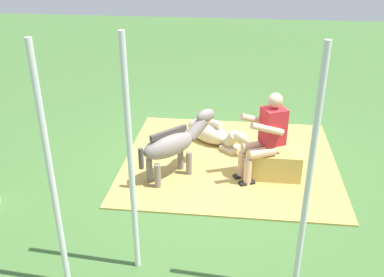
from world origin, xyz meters
TOP-DOWN VIEW (x-y plane):
  - ground_plane at (0.00, 0.00)m, footprint 24.00×24.00m
  - hay_patch at (-0.27, -0.23)m, footprint 3.24×2.97m
  - hay_bale at (-0.90, 0.19)m, footprint 0.77×0.40m
  - person_seated at (-0.75, 0.24)m, footprint 0.72×0.59m
  - pony_standing at (0.52, 0.34)m, footprint 1.04×1.08m
  - pony_lying at (0.07, -0.82)m, footprint 1.19×1.08m
  - tent_pole_left at (-1.01, 2.36)m, footprint 0.06×0.06m
  - tent_pole_right at (1.29, 2.55)m, footprint 0.06×0.06m
  - tent_pole_mid at (0.63, 2.21)m, footprint 0.06×0.06m

SIDE VIEW (x-z plane):
  - ground_plane at x=0.00m, z-range 0.00..0.00m
  - hay_patch at x=-0.27m, z-range 0.00..0.02m
  - pony_lying at x=0.07m, z-range -0.02..0.40m
  - hay_bale at x=-0.90m, z-range 0.00..0.42m
  - pony_standing at x=0.52m, z-range 0.09..1.00m
  - person_seated at x=-0.75m, z-range 0.06..1.35m
  - tent_pole_left at x=-1.01m, z-range 0.00..2.52m
  - tent_pole_right at x=1.29m, z-range 0.00..2.52m
  - tent_pole_mid at x=0.63m, z-range 0.00..2.52m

